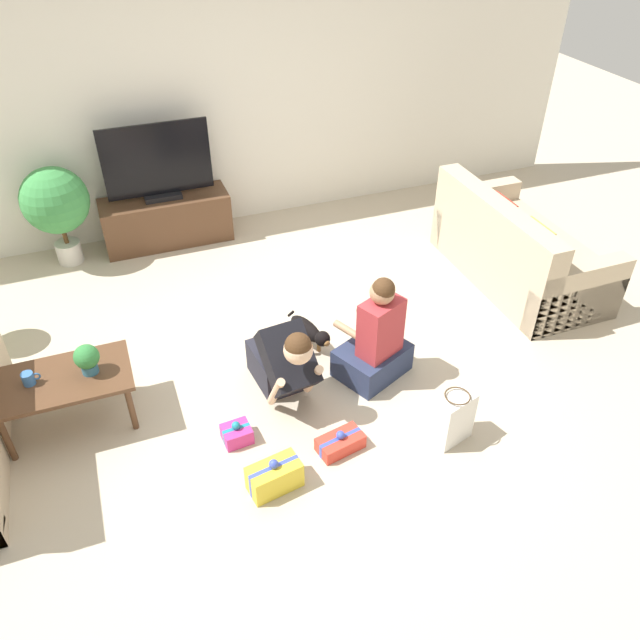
% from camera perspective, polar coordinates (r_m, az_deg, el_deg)
% --- Properties ---
extents(ground_plane, '(16.00, 16.00, 0.00)m').
position_cam_1_polar(ground_plane, '(4.91, -3.06, -4.65)').
color(ground_plane, beige).
extents(wall_back, '(8.40, 0.06, 2.60)m').
position_cam_1_polar(wall_back, '(6.53, -11.13, 19.04)').
color(wall_back, white).
rests_on(wall_back, ground_plane).
extents(sofa_right, '(0.88, 1.73, 0.84)m').
position_cam_1_polar(sofa_right, '(6.06, 17.48, 6.01)').
color(sofa_right, '#C6B293').
rests_on(sofa_right, ground_plane).
extents(coffee_table, '(0.92, 0.54, 0.42)m').
position_cam_1_polar(coffee_table, '(4.60, -22.48, -5.40)').
color(coffee_table, brown).
rests_on(coffee_table, ground_plane).
extents(tv_console, '(1.26, 0.44, 0.49)m').
position_cam_1_polar(tv_console, '(6.61, -13.82, 8.88)').
color(tv_console, brown).
rests_on(tv_console, ground_plane).
extents(tv, '(1.03, 0.20, 0.75)m').
position_cam_1_polar(tv, '(6.36, -14.61, 13.48)').
color(tv, black).
rests_on(tv, tv_console).
extents(potted_plant_back_left, '(0.62, 0.62, 0.97)m').
position_cam_1_polar(potted_plant_back_left, '(6.39, -23.02, 9.81)').
color(potted_plant_back_left, beige).
rests_on(potted_plant_back_left, ground_plane).
extents(person_kneeling, '(0.39, 0.79, 0.76)m').
position_cam_1_polar(person_kneeling, '(4.49, -3.35, -3.76)').
color(person_kneeling, '#23232D').
rests_on(person_kneeling, ground_plane).
extents(person_sitting, '(0.64, 0.60, 0.90)m').
position_cam_1_polar(person_sitting, '(4.70, 5.11, -2.00)').
color(person_sitting, '#283351').
rests_on(person_sitting, ground_plane).
extents(dog, '(0.24, 0.53, 0.27)m').
position_cam_1_polar(dog, '(5.00, -0.98, -1.04)').
color(dog, black).
rests_on(dog, ground_plane).
extents(gift_box_a, '(0.36, 0.23, 0.25)m').
position_cam_1_polar(gift_box_a, '(4.08, -4.18, -14.08)').
color(gift_box_a, yellow).
rests_on(gift_box_a, ground_plane).
extents(gift_box_b, '(0.34, 0.23, 0.16)m').
position_cam_1_polar(gift_box_b, '(4.31, 1.86, -11.14)').
color(gift_box_b, red).
rests_on(gift_box_b, ground_plane).
extents(gift_box_c, '(0.21, 0.19, 0.17)m').
position_cam_1_polar(gift_box_c, '(4.39, -7.61, -10.26)').
color(gift_box_c, '#CC3389').
rests_on(gift_box_c, ground_plane).
extents(gift_bag_a, '(0.30, 0.22, 0.41)m').
position_cam_1_polar(gift_bag_a, '(4.36, 12.10, -8.76)').
color(gift_bag_a, white).
rests_on(gift_bag_a, ground_plane).
extents(mug, '(0.12, 0.08, 0.09)m').
position_cam_1_polar(mug, '(4.58, -25.09, -4.87)').
color(mug, '#386BAD').
rests_on(mug, coffee_table).
extents(tabletop_plant, '(0.17, 0.17, 0.22)m').
position_cam_1_polar(tabletop_plant, '(4.46, -20.53, -3.31)').
color(tabletop_plant, '#336B84').
rests_on(tabletop_plant, coffee_table).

